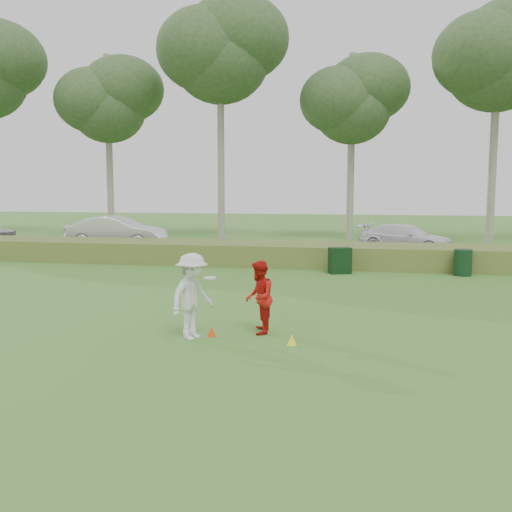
% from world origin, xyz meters
% --- Properties ---
extents(ground, '(120.00, 120.00, 0.00)m').
position_xyz_m(ground, '(0.00, 0.00, 0.00)').
color(ground, '#366F25').
rests_on(ground, ground).
extents(reed_strip, '(80.00, 3.00, 0.90)m').
position_xyz_m(reed_strip, '(0.00, 12.00, 0.45)').
color(reed_strip, '#556729').
rests_on(reed_strip, ground).
extents(park_road, '(80.00, 6.00, 0.06)m').
position_xyz_m(park_road, '(0.00, 17.00, 0.03)').
color(park_road, '#2D2D2D').
rests_on(park_road, ground).
extents(tree_2, '(6.50, 6.50, 12.00)m').
position_xyz_m(tree_2, '(-14.00, 24.00, 8.97)').
color(tree_2, gray).
rests_on(tree_2, ground).
extents(tree_3, '(7.80, 7.80, 15.50)m').
position_xyz_m(tree_3, '(-6.00, 23.00, 11.60)').
color(tree_3, gray).
rests_on(tree_3, ground).
extents(tree_4, '(6.24, 6.24, 11.50)m').
position_xyz_m(tree_4, '(2.00, 24.50, 8.59)').
color(tree_4, gray).
rests_on(tree_4, ground).
extents(tree_5, '(7.28, 7.28, 14.00)m').
position_xyz_m(tree_5, '(10.00, 22.50, 10.47)').
color(tree_5, gray).
rests_on(tree_5, ground).
extents(player_white, '(1.13, 1.39, 1.87)m').
position_xyz_m(player_white, '(-0.52, -0.48, 0.94)').
color(player_white, white).
rests_on(player_white, ground).
extents(player_red, '(0.72, 0.88, 1.65)m').
position_xyz_m(player_red, '(0.81, 0.25, 0.82)').
color(player_red, red).
rests_on(player_red, ground).
extents(cone_orange, '(0.20, 0.20, 0.22)m').
position_xyz_m(cone_orange, '(-0.17, -0.22, 0.11)').
color(cone_orange, '#D8410B').
rests_on(cone_orange, ground).
extents(cone_yellow, '(0.20, 0.20, 0.22)m').
position_xyz_m(cone_yellow, '(1.67, -0.57, 0.11)').
color(cone_yellow, '#FFF61A').
rests_on(cone_yellow, ground).
extents(utility_cabinet, '(0.93, 0.77, 1.00)m').
position_xyz_m(utility_cabinet, '(2.13, 9.79, 0.50)').
color(utility_cabinet, black).
rests_on(utility_cabinet, ground).
extents(trash_bin, '(0.75, 0.75, 0.99)m').
position_xyz_m(trash_bin, '(6.67, 10.12, 0.49)').
color(trash_bin, black).
rests_on(trash_bin, ground).
extents(car_mid, '(5.26, 1.96, 1.72)m').
position_xyz_m(car_mid, '(-9.92, 16.06, 0.92)').
color(car_mid, silver).
rests_on(car_mid, park_road).
extents(car_right, '(5.15, 3.69, 1.38)m').
position_xyz_m(car_right, '(5.05, 17.65, 0.75)').
color(car_right, white).
rests_on(car_right, park_road).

